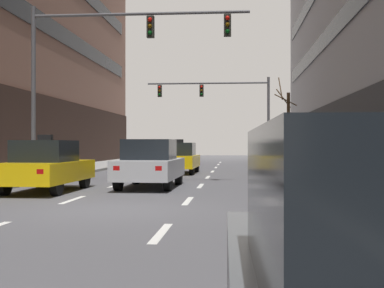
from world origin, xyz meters
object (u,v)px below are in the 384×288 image
object	(u,v)px
car_driving_0	(150,164)
taxi_driving_1	(47,166)
traffic_signal_0	(105,54)
traffic_signal_1	(225,101)
street_tree_0	(288,126)
taxi_driving_2	(180,158)
pedestrian_0	(349,158)

from	to	relation	value
car_driving_0	taxi_driving_1	xyz separation A→B (m)	(-3.07, -1.83, -0.02)
car_driving_0	traffic_signal_0	xyz separation A→B (m)	(-2.15, 1.92, 4.27)
traffic_signal_0	traffic_signal_1	distance (m)	16.60
traffic_signal_1	street_tree_0	distance (m)	5.43
taxi_driving_2	pedestrian_0	size ratio (longest dim) A/B	2.52
traffic_signal_0	traffic_signal_1	world-z (taller)	traffic_signal_0
taxi_driving_2	street_tree_0	bearing A→B (deg)	43.42
taxi_driving_1	traffic_signal_0	xyz separation A→B (m)	(0.92, 3.75, 4.29)
taxi_driving_1	traffic_signal_1	distance (m)	20.78
car_driving_0	taxi_driving_2	world-z (taller)	taxi_driving_2
taxi_driving_1	street_tree_0	distance (m)	19.16
traffic_signal_0	pedestrian_0	xyz separation A→B (m)	(8.29, -5.32, -3.96)
traffic_signal_1	street_tree_0	size ratio (longest dim) A/B	1.50
taxi_driving_1	street_tree_0	world-z (taller)	street_tree_0
taxi_driving_2	street_tree_0	size ratio (longest dim) A/B	0.76
taxi_driving_2	car_driving_0	bearing A→B (deg)	-90.45
street_tree_0	taxi_driving_2	bearing A→B (deg)	-136.58
car_driving_0	street_tree_0	xyz separation A→B (m)	(6.32, 14.77, 1.87)
taxi_driving_1	traffic_signal_0	distance (m)	5.77
taxi_driving_1	taxi_driving_2	size ratio (longest dim) A/B	1.02
taxi_driving_2	traffic_signal_1	distance (m)	10.04
traffic_signal_0	street_tree_0	world-z (taller)	traffic_signal_0
car_driving_0	taxi_driving_1	size ratio (longest dim) A/B	1.03
traffic_signal_0	traffic_signal_1	bearing A→B (deg)	74.49
traffic_signal_0	street_tree_0	distance (m)	15.58
car_driving_0	traffic_signal_1	xyz separation A→B (m)	(2.29, 17.90, 3.70)
taxi_driving_2	pedestrian_0	bearing A→B (deg)	-63.66
taxi_driving_2	street_tree_0	xyz separation A→B (m)	(6.25, 5.91, 1.91)
car_driving_0	street_tree_0	distance (m)	16.17
car_driving_0	traffic_signal_1	world-z (taller)	traffic_signal_1
street_tree_0	pedestrian_0	xyz separation A→B (m)	(-0.18, -18.17, -1.56)
taxi_driving_1	traffic_signal_1	size ratio (longest dim) A/B	0.52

